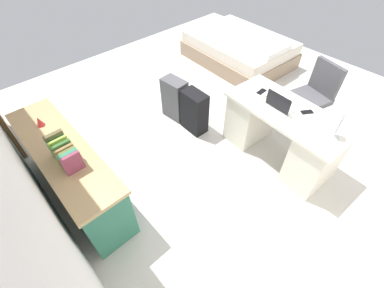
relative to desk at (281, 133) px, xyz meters
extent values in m
plane|color=beige|center=(1.03, -0.03, -0.39)|extent=(6.15, 6.15, 0.00)
cube|color=silver|center=(0.00, 0.00, 0.34)|extent=(1.48, 0.76, 0.04)
cube|color=beige|center=(-0.49, 0.03, -0.03)|extent=(0.44, 0.62, 0.72)
cube|color=beige|center=(0.49, -0.03, -0.03)|extent=(0.44, 0.62, 0.72)
cylinder|color=black|center=(0.11, -0.81, -0.37)|extent=(0.52, 0.52, 0.04)
cylinder|color=black|center=(0.11, -0.81, -0.18)|extent=(0.06, 0.06, 0.42)
cube|color=#4C4C51|center=(0.11, -0.81, 0.07)|extent=(0.56, 0.56, 0.08)
cube|color=#4C4C51|center=(0.06, -1.01, 0.33)|extent=(0.44, 0.17, 0.44)
cube|color=#2D7056|center=(1.20, 2.17, -0.03)|extent=(1.76, 0.44, 0.72)
cube|color=tan|center=(1.20, 2.17, 0.34)|extent=(1.80, 0.48, 0.04)
cube|color=#275F49|center=(0.80, 1.94, -0.20)|extent=(0.67, 0.01, 0.25)
cube|color=#275F49|center=(1.60, 1.94, -0.20)|extent=(0.67, 0.01, 0.25)
cube|color=gray|center=(1.98, -1.57, -0.25)|extent=(1.96, 1.49, 0.28)
cube|color=silver|center=(1.98, -1.57, -0.01)|extent=(1.90, 1.43, 0.20)
cube|color=white|center=(1.31, -1.54, 0.14)|extent=(0.51, 0.70, 0.10)
cube|color=black|center=(1.11, 0.43, -0.08)|extent=(0.37, 0.23, 0.62)
cube|color=#4C4C51|center=(1.52, 0.44, -0.08)|extent=(0.38, 0.25, 0.63)
cube|color=silver|center=(0.10, -0.01, 0.37)|extent=(0.32, 0.24, 0.02)
cube|color=black|center=(0.11, 0.10, 0.47)|extent=(0.31, 0.03, 0.19)
ellipsoid|color=white|center=(0.36, -0.03, 0.37)|extent=(0.07, 0.10, 0.03)
cube|color=black|center=(-0.16, -0.12, 0.36)|extent=(0.13, 0.15, 0.01)
cube|color=black|center=(0.43, -0.07, 0.36)|extent=(0.07, 0.14, 0.01)
cylinder|color=silver|center=(-0.55, 0.04, 0.37)|extent=(0.11, 0.11, 0.01)
cylinder|color=silver|center=(-0.55, 0.04, 0.51)|extent=(0.02, 0.02, 0.28)
cone|color=white|center=(-0.50, 0.04, 0.66)|extent=(0.11, 0.11, 0.09)
cube|color=#86384F|center=(0.82, 2.17, 0.47)|extent=(0.03, 0.17, 0.21)
cube|color=#2F7556|center=(0.86, 2.17, 0.47)|extent=(0.04, 0.17, 0.21)
cube|color=brown|center=(0.90, 2.17, 0.46)|extent=(0.04, 0.17, 0.20)
cube|color=olive|center=(0.94, 2.17, 0.47)|extent=(0.03, 0.17, 0.21)
cube|color=#325F29|center=(0.98, 2.17, 0.48)|extent=(0.03, 0.17, 0.23)
cube|color=#6E9152|center=(1.02, 2.17, 0.46)|extent=(0.04, 0.17, 0.19)
cube|color=#98B53F|center=(1.06, 2.17, 0.48)|extent=(0.02, 0.17, 0.22)
cube|color=#1F9D72|center=(1.10, 2.17, 0.46)|extent=(0.04, 0.17, 0.19)
cube|color=brown|center=(1.14, 2.17, 0.48)|extent=(0.04, 0.17, 0.24)
cone|color=red|center=(1.65, 2.17, 0.42)|extent=(0.08, 0.08, 0.11)
camera|label=1|loc=(-0.97, 2.40, 2.24)|focal=24.55mm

